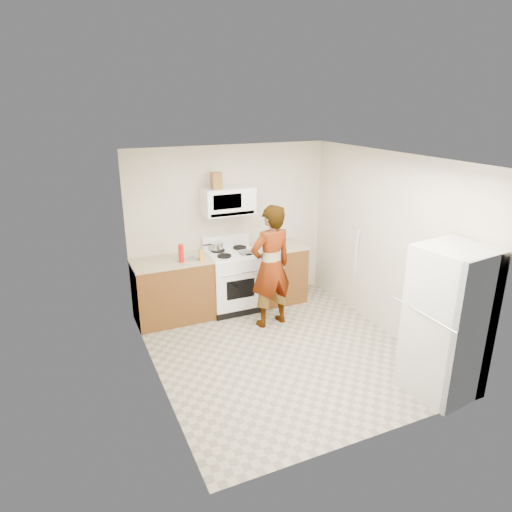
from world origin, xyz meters
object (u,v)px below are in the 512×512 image
gas_range (233,279)px  microwave (228,201)px  fridge (448,322)px  person (271,267)px  kettle (271,237)px  saucepan (217,246)px

gas_range → microwave: size_ratio=1.49×
fridge → gas_range: bearing=107.0°
person → fridge: person is taller
person → kettle: person is taller
fridge → saucepan: bearing=108.6°
person → fridge: (1.04, -2.24, -0.04)m
person → saucepan: person is taller
gas_range → fridge: fridge is taller
gas_range → saucepan: (-0.19, 0.17, 0.52)m
gas_range → saucepan: size_ratio=5.77×
microwave → fridge: microwave is taller
saucepan → microwave: bearing=-12.1°
microwave → gas_range: bearing=-90.0°
person → gas_range: bearing=-74.8°
kettle → saucepan: kettle is taller
saucepan → fridge: bearing=-63.9°
gas_range → microwave: 1.22m
saucepan → kettle: bearing=2.4°
fridge → kettle: 3.22m
person → fridge: 2.47m
gas_range → kettle: size_ratio=6.66×
gas_range → person: 0.88m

